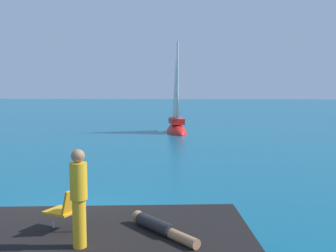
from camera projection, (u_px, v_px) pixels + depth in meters
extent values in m
plane|color=#0F5675|center=(72.00, 220.00, 10.82)|extent=(160.00, 160.00, 0.00)
cube|color=black|center=(61.00, 235.00, 9.74)|extent=(0.63, 0.77, 0.44)
cube|color=black|center=(12.00, 240.00, 9.40)|extent=(0.85, 1.00, 0.70)
ellipsoid|color=red|center=(177.00, 133.00, 29.57)|extent=(1.99, 3.86, 1.27)
cube|color=red|center=(177.00, 121.00, 29.48)|extent=(1.20, 1.76, 0.41)
cylinder|color=#B7B7BC|center=(178.00, 83.00, 28.87)|extent=(0.14, 0.14, 5.75)
cylinder|color=#B2B2B7|center=(175.00, 117.00, 30.25)|extent=(0.58, 2.28, 0.11)
pyramid|color=silver|center=(176.00, 87.00, 29.52)|extent=(0.44, 1.82, 4.37)
cylinder|color=black|center=(155.00, 225.00, 7.50)|extent=(0.78, 0.83, 0.24)
cylinder|color=#9E704C|center=(182.00, 238.00, 6.92)|extent=(0.60, 0.64, 0.18)
sphere|color=#9E704C|center=(138.00, 216.00, 7.92)|extent=(0.22, 0.22, 0.22)
cylinder|color=gold|center=(79.00, 223.00, 6.75)|extent=(0.22, 0.22, 0.80)
cylinder|color=gold|center=(78.00, 181.00, 6.68)|extent=(0.28, 0.28, 0.60)
sphere|color=#9E704C|center=(78.00, 156.00, 6.63)|extent=(0.22, 0.22, 0.22)
cube|color=orange|center=(62.00, 211.00, 7.55)|extent=(0.67, 0.65, 0.04)
cube|color=orange|center=(73.00, 201.00, 7.41)|extent=(0.34, 0.50, 0.45)
cylinder|color=silver|center=(54.00, 219.00, 7.66)|extent=(0.04, 0.04, 0.35)
cylinder|color=silver|center=(74.00, 223.00, 7.45)|extent=(0.04, 0.04, 0.35)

